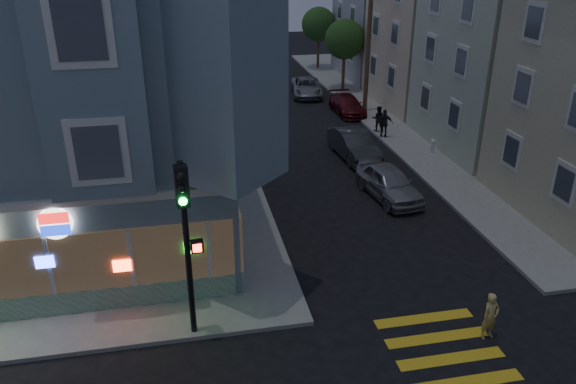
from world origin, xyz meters
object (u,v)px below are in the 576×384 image
object	(u,v)px
parked_car_a	(389,183)
parked_car_b	(354,145)
fire_hydrant	(433,145)
pedestrian_b	(385,123)
street_tree_far	(319,25)
running_child	(490,316)
parked_car_c	(347,105)
traffic_signal	(186,224)
parked_car_d	(307,87)
street_tree_near	(345,39)
pedestrian_a	(378,119)
utility_pole	(369,41)

from	to	relation	value
parked_car_a	parked_car_b	distance (m)	5.20
fire_hydrant	parked_car_b	bearing A→B (deg)	174.82
pedestrian_b	street_tree_far	bearing A→B (deg)	-81.35
running_child	parked_car_c	xyz separation A→B (m)	(2.69, 23.41, -0.15)
street_tree_far	parked_car_c	distance (m)	14.60
parked_car_c	traffic_signal	size ratio (longest dim) A/B	0.77
parked_car_d	fire_hydrant	size ratio (longest dim) A/B	6.16
running_child	parked_car_b	distance (m)	15.27
street_tree_near	traffic_signal	bearing A→B (deg)	-114.77
running_child	fire_hydrant	size ratio (longest dim) A/B	2.02
street_tree_near	fire_hydrant	bearing A→B (deg)	-86.88
parked_car_b	parked_car_c	bearing A→B (deg)	71.48
pedestrian_b	parked_car_b	distance (m)	3.79
pedestrian_a	parked_car_b	size ratio (longest dim) A/B	0.34
parked_car_b	fire_hydrant	distance (m)	4.42
street_tree_near	traffic_signal	world-z (taller)	traffic_signal
street_tree_near	running_child	distance (m)	30.02
parked_car_b	parked_car_d	bearing A→B (deg)	83.93
street_tree_far	parked_car_b	size ratio (longest dim) A/B	1.16
parked_car_d	parked_car_c	bearing A→B (deg)	-64.80
street_tree_near	parked_car_c	distance (m)	7.14
running_child	parked_car_d	distance (m)	28.63
utility_pole	pedestrian_a	bearing A→B (deg)	-98.75
running_child	pedestrian_a	bearing A→B (deg)	69.58
parked_car_a	parked_car_b	size ratio (longest dim) A/B	0.94
parked_car_a	parked_car_d	size ratio (longest dim) A/B	0.93
street_tree_near	parked_car_d	xyz separation A→B (m)	(-3.14, -0.94, -3.29)
pedestrian_a	utility_pole	bearing A→B (deg)	-78.13
fire_hydrant	pedestrian_b	bearing A→B (deg)	119.14
street_tree_near	parked_car_b	distance (m)	15.08
pedestrian_a	traffic_signal	bearing A→B (deg)	75.98
parked_car_b	fire_hydrant	xyz separation A→B (m)	(4.40, -0.40, -0.21)
street_tree_far	pedestrian_a	size ratio (longest dim) A/B	3.38
fire_hydrant	traffic_signal	bearing A→B (deg)	-136.07
street_tree_far	running_child	bearing A→B (deg)	-96.37
pedestrian_a	street_tree_far	bearing A→B (deg)	-72.16
pedestrian_b	parked_car_c	distance (m)	5.55
street_tree_far	parked_car_c	world-z (taller)	street_tree_far
street_tree_far	fire_hydrant	bearing A→B (deg)	-87.98
traffic_signal	fire_hydrant	world-z (taller)	traffic_signal
utility_pole	parked_car_c	xyz separation A→B (m)	(-1.30, -0.14, -4.18)
street_tree_far	pedestrian_a	world-z (taller)	street_tree_far
utility_pole	pedestrian_a	size ratio (longest dim) A/B	5.73
utility_pole	fire_hydrant	world-z (taller)	utility_pole
running_child	parked_car_d	bearing A→B (deg)	77.30
street_tree_far	pedestrian_b	distance (m)	19.89
pedestrian_b	parked_car_c	size ratio (longest dim) A/B	0.39
parked_car_a	parked_car_b	xyz separation A→B (m)	(-0.02, 5.20, 0.02)
street_tree_near	pedestrian_a	world-z (taller)	street_tree_near
parked_car_d	parked_car_a	bearing A→B (deg)	-83.63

